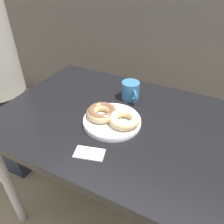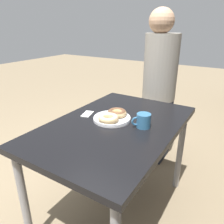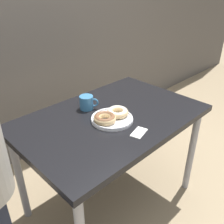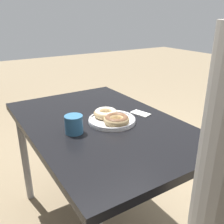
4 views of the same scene
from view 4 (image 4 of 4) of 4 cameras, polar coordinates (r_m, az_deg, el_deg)
The scene contains 5 objects.
ground_plane at distance 1.90m, azimuth 1.83°, elevation -22.83°, with size 14.00×14.00×0.00m, color #937F60.
dining_table at distance 1.43m, azimuth -2.51°, elevation -5.13°, with size 1.20×0.79×0.76m.
donut_plate at distance 1.38m, azimuth -0.12°, elevation -1.31°, with size 0.28×0.26×0.06m.
coffee_mug at distance 1.26m, azimuth -8.66°, elevation -2.72°, with size 0.11×0.11×0.09m.
napkin at distance 1.51m, azimuth 6.54°, elevation -0.34°, with size 0.13×0.09×0.01m.
Camera 4 is at (-1.12, 0.77, 1.33)m, focal length 40.00 mm.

